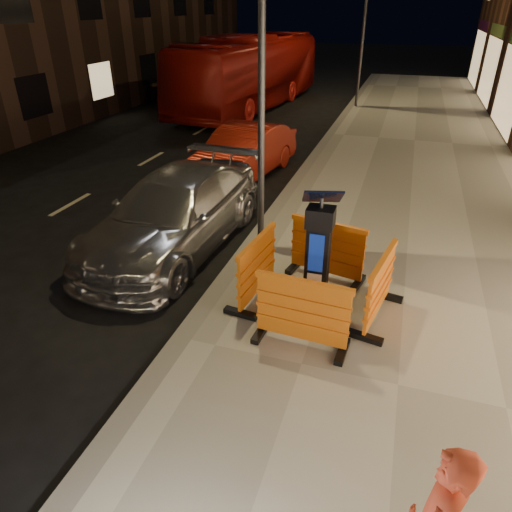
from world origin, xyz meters
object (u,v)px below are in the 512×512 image
(barrier_bldgside, at_px, (380,288))
(barrier_kerbside, at_px, (257,268))
(bus_doubledecker, at_px, (251,107))
(parking_kiosk, at_px, (318,254))
(barrier_front, at_px, (302,313))
(barrier_back, at_px, (327,250))
(car_red, at_px, (244,176))
(car_silver, at_px, (178,246))

(barrier_bldgside, bearing_deg, barrier_kerbside, 100.74)
(bus_doubledecker, bearing_deg, parking_kiosk, -62.45)
(parking_kiosk, distance_m, barrier_bldgside, 1.04)
(barrier_front, distance_m, bus_doubledecker, 17.65)
(parking_kiosk, xyz_separation_m, barrier_back, (0.00, 0.95, -0.42))
(parking_kiosk, height_order, barrier_front, parking_kiosk)
(barrier_back, height_order, bus_doubledecker, bus_doubledecker)
(car_red, bearing_deg, barrier_front, -56.41)
(barrier_front, bearing_deg, car_red, 118.96)
(car_red, bearing_deg, barrier_back, -48.60)
(barrier_bldgside, relative_size, bus_doubledecker, 0.12)
(car_red, height_order, bus_doubledecker, bus_doubledecker)
(barrier_front, height_order, barrier_kerbside, same)
(barrier_front, relative_size, car_red, 0.32)
(barrier_bldgside, height_order, car_red, barrier_bldgside)
(barrier_bldgside, bearing_deg, parking_kiosk, 100.74)
(barrier_bldgside, bearing_deg, bus_doubledecker, 35.54)
(barrier_kerbside, height_order, car_silver, barrier_kerbside)
(barrier_back, distance_m, bus_doubledecker, 15.89)
(barrier_front, relative_size, barrier_bldgside, 1.00)
(car_silver, height_order, car_red, car_silver)
(barrier_front, distance_m, barrier_kerbside, 1.34)
(barrier_kerbside, bearing_deg, bus_doubledecker, 25.51)
(barrier_kerbside, bearing_deg, barrier_front, -128.26)
(car_silver, bearing_deg, bus_doubledecker, 105.55)
(barrier_front, height_order, car_red, barrier_front)
(barrier_bldgside, distance_m, car_red, 7.31)
(car_silver, bearing_deg, barrier_back, -5.91)
(barrier_front, bearing_deg, bus_doubledecker, 114.44)
(barrier_back, bearing_deg, barrier_front, -78.26)
(barrier_back, relative_size, bus_doubledecker, 0.12)
(car_red, distance_m, bus_doubledecker, 10.05)
(parking_kiosk, relative_size, car_red, 0.44)
(barrier_front, distance_m, barrier_back, 1.90)
(bus_doubledecker, bearing_deg, barrier_kerbside, -65.52)
(car_silver, bearing_deg, car_red, 94.73)
(barrier_front, xyz_separation_m, bus_doubledecker, (-6.23, 16.50, -0.67))
(car_red, xyz_separation_m, bus_doubledecker, (-2.99, 9.60, 0.00))
(barrier_kerbside, bearing_deg, car_red, 27.87)
(barrier_back, xyz_separation_m, barrier_bldgside, (0.95, -0.95, 0.00))
(barrier_front, bearing_deg, barrier_bldgside, 48.74)
(barrier_back, relative_size, car_silver, 0.26)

